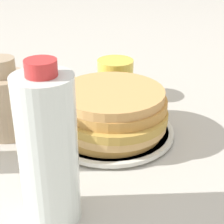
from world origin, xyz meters
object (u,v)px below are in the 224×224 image
object	(u,v)px
plate	(112,132)
water_bottle_mid	(48,150)
pancake_stack	(114,111)
juice_glass	(115,79)
cream_jug	(5,102)

from	to	relation	value
plate	water_bottle_mid	distance (m)	0.24
pancake_stack	water_bottle_mid	size ratio (longest dim) A/B	0.92
pancake_stack	juice_glass	world-z (taller)	pancake_stack
cream_jug	plate	bearing A→B (deg)	-76.68
pancake_stack	juice_glass	distance (m)	0.18
cream_jug	juice_glass	bearing A→B (deg)	-33.32
pancake_stack	cream_jug	distance (m)	0.19
plate	pancake_stack	distance (m)	0.04
pancake_stack	juice_glass	xyz separation A→B (m)	(0.17, 0.05, -0.01)
plate	water_bottle_mid	size ratio (longest dim) A/B	1.06
juice_glass	plate	bearing A→B (deg)	-164.60
pancake_stack	cream_jug	size ratio (longest dim) A/B	1.39
juice_glass	water_bottle_mid	size ratio (longest dim) A/B	0.39
plate	juice_glass	distance (m)	0.18
plate	cream_jug	bearing A→B (deg)	103.32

